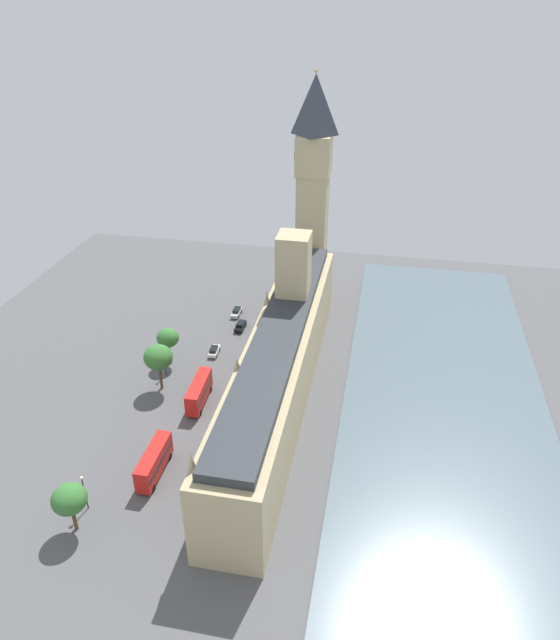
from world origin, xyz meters
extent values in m
plane|color=#565659|center=(0.00, 0.00, 0.00)|extent=(148.05, 148.05, 0.00)
cube|color=slate|center=(-33.44, 0.00, 0.12)|extent=(38.64, 133.24, 0.25)
cube|color=tan|center=(-2.00, 0.00, 7.34)|extent=(10.70, 78.05, 14.68)
cube|color=tan|center=(-2.00, -14.05, 14.40)|extent=(6.31, 6.31, 28.80)
cube|color=#2D3338|center=(-2.00, 0.00, 15.48)|extent=(8.13, 74.93, 1.60)
cone|color=tan|center=(2.95, -35.12, 15.73)|extent=(1.20, 1.20, 2.12)
cone|color=tan|center=(2.95, -11.71, 16.08)|extent=(1.20, 1.20, 2.81)
cone|color=tan|center=(2.95, 11.71, 15.71)|extent=(1.20, 1.20, 2.06)
cone|color=tan|center=(2.95, 35.12, 16.21)|extent=(1.20, 1.20, 3.07)
cube|color=tan|center=(-1.32, -44.19, 15.93)|extent=(7.07, 7.07, 31.85)
cube|color=tan|center=(-1.32, -44.19, 36.40)|extent=(7.78, 7.78, 9.08)
cylinder|color=silver|center=(2.72, -44.19, 36.40)|extent=(0.25, 5.37, 5.37)
torus|color=black|center=(2.72, -44.19, 36.40)|extent=(0.24, 5.61, 5.61)
cylinder|color=silver|center=(-1.32, -48.22, 36.40)|extent=(5.37, 0.25, 5.37)
torus|color=black|center=(-1.32, -48.22, 36.40)|extent=(5.61, 0.24, 5.61)
pyramid|color=#383D47|center=(-1.32, -44.19, 47.34)|extent=(7.78, 7.78, 12.79)
sphere|color=gold|center=(-1.32, -44.19, 54.13)|extent=(0.80, 0.80, 0.80)
cube|color=#B7B7BC|center=(14.78, -30.58, 0.72)|extent=(1.84, 4.72, 0.75)
cube|color=black|center=(14.77, -30.81, 1.42)|extent=(1.52, 2.66, 0.65)
cylinder|color=black|center=(14.03, -29.06, 0.34)|extent=(0.27, 0.69, 0.68)
cylinder|color=black|center=(15.60, -29.10, 0.34)|extent=(0.27, 0.69, 0.68)
cylinder|color=black|center=(13.95, -32.06, 0.34)|extent=(0.27, 0.69, 0.68)
cylinder|color=black|center=(15.52, -32.10, 0.34)|extent=(0.27, 0.69, 0.68)
cube|color=black|center=(12.21, -24.42, 0.72)|extent=(1.99, 4.78, 0.75)
cube|color=black|center=(12.20, -24.65, 1.42)|extent=(1.63, 2.69, 0.65)
cylinder|color=black|center=(11.41, -22.88, 0.34)|extent=(0.27, 0.69, 0.68)
cylinder|color=black|center=(13.10, -22.94, 0.34)|extent=(0.27, 0.69, 0.68)
cylinder|color=black|center=(11.32, -25.90, 0.34)|extent=(0.27, 0.69, 0.68)
cylinder|color=black|center=(13.00, -25.96, 0.34)|extent=(0.27, 0.69, 0.68)
cube|color=silver|center=(15.19, -13.07, 0.72)|extent=(1.94, 4.50, 0.75)
cube|color=black|center=(15.18, -12.85, 1.42)|extent=(1.57, 2.54, 0.65)
cylinder|color=black|center=(16.04, -14.45, 0.34)|extent=(0.28, 0.69, 0.68)
cylinder|color=black|center=(14.47, -14.52, 0.34)|extent=(0.28, 0.69, 0.68)
cylinder|color=black|center=(15.92, -11.62, 0.34)|extent=(0.28, 0.69, 0.68)
cylinder|color=black|center=(14.34, -11.69, 0.34)|extent=(0.28, 0.69, 0.68)
cube|color=red|center=(13.05, 3.79, 2.65)|extent=(2.86, 10.58, 4.20)
cube|color=black|center=(13.05, 3.79, 2.73)|extent=(2.91, 10.18, 0.70)
cylinder|color=black|center=(14.32, 0.16, 0.55)|extent=(0.39, 1.11, 1.10)
cylinder|color=black|center=(12.03, 0.08, 0.55)|extent=(0.39, 1.11, 1.10)
cylinder|color=black|center=(14.07, 7.50, 0.55)|extent=(0.39, 1.11, 1.10)
cylinder|color=black|center=(11.77, 7.42, 0.55)|extent=(0.39, 1.11, 1.10)
cube|color=red|center=(14.44, 23.21, 2.65)|extent=(2.55, 10.51, 4.20)
cube|color=black|center=(14.44, 23.21, 2.73)|extent=(2.61, 10.11, 0.70)
cylinder|color=black|center=(13.31, 26.89, 0.55)|extent=(0.36, 1.10, 1.10)
cylinder|color=black|center=(15.61, 26.88, 0.55)|extent=(0.36, 1.10, 1.10)
cylinder|color=black|center=(13.27, 19.54, 0.55)|extent=(0.36, 1.10, 1.10)
cylinder|color=black|center=(15.57, 19.53, 0.55)|extent=(0.36, 1.10, 1.10)
cylinder|color=maroon|center=(5.38, 22.51, 0.67)|extent=(0.62, 0.62, 1.34)
sphere|color=beige|center=(5.38, 22.51, 1.47)|extent=(0.26, 0.26, 0.26)
cube|color=black|center=(5.53, 22.27, 0.74)|extent=(0.32, 0.25, 0.24)
cylinder|color=brown|center=(23.36, -7.87, 2.31)|extent=(0.56, 0.56, 4.61)
ellipsoid|color=#387533|center=(23.36, -7.87, 6.36)|extent=(4.65, 4.65, 3.95)
cylinder|color=brown|center=(21.92, 0.85, 2.65)|extent=(0.56, 0.56, 5.29)
ellipsoid|color=#387533|center=(21.92, 0.85, 7.42)|extent=(5.68, 5.68, 4.83)
cylinder|color=brown|center=(21.75, 36.10, 2.12)|extent=(0.56, 0.56, 4.25)
ellipsoid|color=#387533|center=(21.75, 36.10, 6.18)|extent=(5.14, 5.14, 4.37)
cylinder|color=black|center=(22.71, -3.61, 2.65)|extent=(0.18, 0.18, 5.31)
sphere|color=#F2EAC6|center=(22.71, -3.61, 5.59)|extent=(0.56, 0.56, 0.56)
cylinder|color=black|center=(21.90, 32.17, 3.04)|extent=(0.18, 0.18, 6.08)
sphere|color=#F2EAC6|center=(21.90, 32.17, 6.36)|extent=(0.56, 0.56, 0.56)
camera|label=1|loc=(-19.17, 87.96, 70.00)|focal=32.47mm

